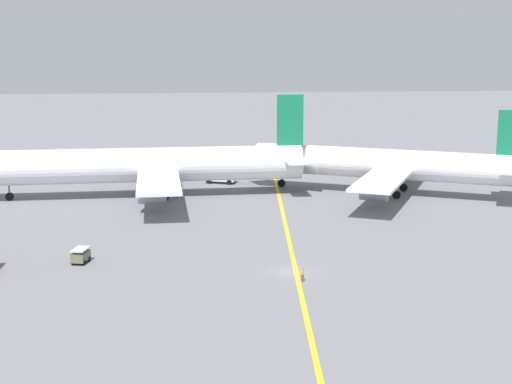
{
  "coord_description": "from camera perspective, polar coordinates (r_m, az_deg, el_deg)",
  "views": [
    {
      "loc": [
        -11.79,
        -79.37,
        25.1
      ],
      "look_at": [
        -1.61,
        25.53,
        4.0
      ],
      "focal_mm": 52.8,
      "sensor_mm": 36.0,
      "label": 1
    }
  ],
  "objects": [
    {
      "name": "gse_baggage_cart_near_cluster",
      "position": [
        89.35,
        -13.15,
        -4.72
      ],
      "size": [
        2.2,
        3.03,
        1.71
      ],
      "color": "#666B4C",
      "rests_on": "ground"
    },
    {
      "name": "ground_plane",
      "position": [
        84.08,
        2.79,
        -6.06
      ],
      "size": [
        600.0,
        600.0,
        0.0
      ],
      "primitive_type": "plane",
      "color": "slate"
    },
    {
      "name": "pushback_tug",
      "position": [
        136.03,
        -2.72,
        1.22
      ],
      "size": [
        8.53,
        4.41,
        3.0
      ],
      "color": "white",
      "rests_on": "ground"
    },
    {
      "name": "taxiway_stripe",
      "position": [
        93.73,
        2.63,
        -4.22
      ],
      "size": [
        10.26,
        119.64,
        0.01
      ],
      "primitive_type": "cube",
      "rotation": [
        0.0,
        0.0,
        -0.08
      ],
      "color": "yellow",
      "rests_on": "ground"
    },
    {
      "name": "airliner_at_gate_left",
      "position": [
        124.26,
        -8.46,
        2.0
      ],
      "size": [
        58.38,
        42.55,
        16.56
      ],
      "color": "white",
      "rests_on": "ground"
    },
    {
      "name": "ground_crew_wing_walker_right",
      "position": [
        80.58,
        3.54,
        -6.24
      ],
      "size": [
        0.36,
        0.36,
        1.59
      ],
      "color": "#4C4C51",
      "rests_on": "ground"
    },
    {
      "name": "airliner_being_pushed",
      "position": [
        127.25,
        9.75,
        2.06
      ],
      "size": [
        46.4,
        40.99,
        14.67
      ],
      "color": "white",
      "rests_on": "ground"
    }
  ]
}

